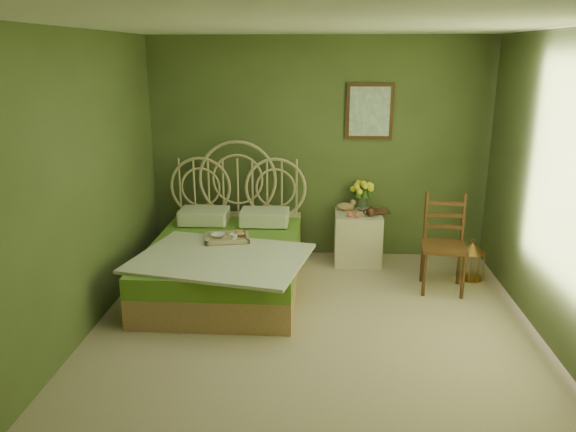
# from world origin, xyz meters

# --- Properties ---
(floor) EXTENTS (4.50, 4.50, 0.00)m
(floor) POSITION_xyz_m (0.00, 0.00, 0.00)
(floor) COLOR tan
(floor) RESTS_ON ground
(ceiling) EXTENTS (4.50, 4.50, 0.00)m
(ceiling) POSITION_xyz_m (0.00, 0.00, 2.60)
(ceiling) COLOR silver
(ceiling) RESTS_ON wall_back
(wall_back) EXTENTS (4.00, 0.00, 4.00)m
(wall_back) POSITION_xyz_m (0.00, 2.25, 1.30)
(wall_back) COLOR #526334
(wall_back) RESTS_ON floor
(wall_left) EXTENTS (0.00, 4.50, 4.50)m
(wall_left) POSITION_xyz_m (-2.00, 0.00, 1.30)
(wall_left) COLOR #526334
(wall_left) RESTS_ON floor
(wall_right) EXTENTS (0.00, 4.50, 4.50)m
(wall_right) POSITION_xyz_m (2.00, 0.00, 1.30)
(wall_right) COLOR #526334
(wall_right) RESTS_ON floor
(wall_art) EXTENTS (0.54, 0.04, 0.64)m
(wall_art) POSITION_xyz_m (0.59, 2.22, 1.75)
(wall_art) COLOR #361E0E
(wall_art) RESTS_ON wall_back
(bed) EXTENTS (1.80, 2.27, 1.40)m
(bed) POSITION_xyz_m (-0.95, 1.13, 0.31)
(bed) COLOR tan
(bed) RESTS_ON floor
(nightstand) EXTENTS (0.54, 0.54, 1.02)m
(nightstand) POSITION_xyz_m (0.49, 1.99, 0.36)
(nightstand) COLOR beige
(nightstand) RESTS_ON floor
(chair) EXTENTS (0.50, 0.50, 1.01)m
(chair) POSITION_xyz_m (1.32, 1.27, 0.56)
(chair) COLOR #361E0E
(chair) RESTS_ON floor
(birdcage) EXTENTS (0.28, 0.28, 0.42)m
(birdcage) POSITION_xyz_m (1.70, 1.51, 0.21)
(birdcage) COLOR #DE9147
(birdcage) RESTS_ON floor
(book_lower) EXTENTS (0.22, 0.26, 0.02)m
(book_lower) POSITION_xyz_m (0.67, 2.00, 0.60)
(book_lower) COLOR #381E0F
(book_lower) RESTS_ON nightstand
(book_upper) EXTENTS (0.16, 0.22, 0.02)m
(book_upper) POSITION_xyz_m (0.67, 2.00, 0.62)
(book_upper) COLOR #472819
(book_upper) RESTS_ON nightstand
(cereal_bowl) EXTENTS (0.18, 0.18, 0.04)m
(cereal_bowl) POSITION_xyz_m (-1.03, 1.16, 0.56)
(cereal_bowl) COLOR white
(cereal_bowl) RESTS_ON bed
(coffee_cup) EXTENTS (0.08, 0.08, 0.08)m
(coffee_cup) POSITION_xyz_m (-0.85, 1.05, 0.58)
(coffee_cup) COLOR white
(coffee_cup) RESTS_ON bed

